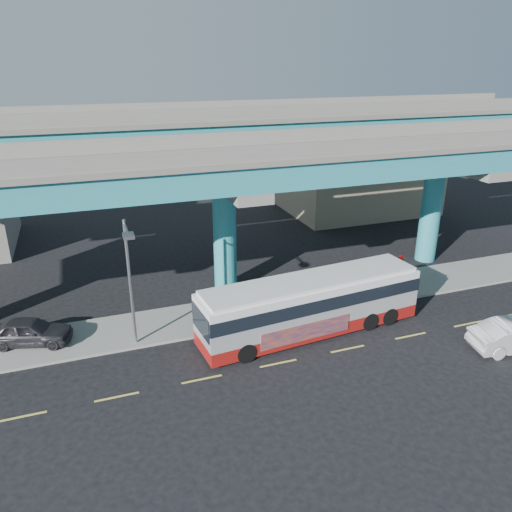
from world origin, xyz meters
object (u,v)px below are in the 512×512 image
object	(u,v)px
transit_bus	(311,303)
parked_car	(30,331)
street_lamp	(129,268)
stop_sign	(400,266)

from	to	relation	value
transit_bus	parked_car	xyz separation A→B (m)	(-14.78, 3.73, -0.93)
street_lamp	transit_bus	bearing A→B (deg)	-8.58
parked_car	street_lamp	size ratio (longest dim) A/B	0.67
parked_car	transit_bus	bearing A→B (deg)	-87.31
stop_sign	street_lamp	bearing A→B (deg)	-177.47
stop_sign	parked_car	bearing A→B (deg)	175.94
transit_bus	parked_car	size ratio (longest dim) A/B	2.81
street_lamp	stop_sign	xyz separation A→B (m)	(16.70, 0.72, -2.55)
transit_bus	stop_sign	size ratio (longest dim) A/B	4.70
transit_bus	street_lamp	distance (m)	10.00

